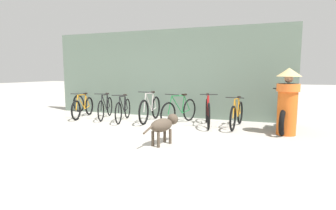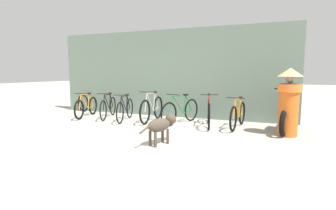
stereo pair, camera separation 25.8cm
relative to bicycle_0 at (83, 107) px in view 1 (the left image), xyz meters
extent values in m
plane|color=#ADA89E|center=(2.39, -1.96, -0.33)|extent=(60.00, 60.00, 0.00)
cube|color=slate|center=(2.39, 1.19, 1.09)|extent=(8.10, 0.20, 2.84)
torus|color=black|center=(0.12, -0.50, -0.02)|extent=(0.20, 0.62, 0.62)
torus|color=black|center=(-0.12, 0.49, -0.02)|extent=(0.20, 0.62, 0.62)
cylinder|color=orange|center=(0.03, -0.11, 0.18)|extent=(0.15, 0.50, 0.52)
cylinder|color=orange|center=(-0.04, 0.17, 0.17)|extent=(0.06, 0.13, 0.47)
cylinder|color=orange|center=(0.02, -0.06, 0.41)|extent=(0.17, 0.58, 0.06)
cylinder|color=orange|center=(-0.08, 0.31, -0.04)|extent=(0.12, 0.38, 0.07)
cylinder|color=orange|center=(-0.09, 0.36, 0.19)|extent=(0.10, 0.30, 0.44)
cylinder|color=orange|center=(0.11, -0.42, 0.20)|extent=(0.07, 0.18, 0.46)
cube|color=black|center=(-0.06, 0.22, 0.43)|extent=(0.11, 0.19, 0.05)
cylinder|color=black|center=(0.09, -0.35, 0.47)|extent=(0.45, 0.13, 0.02)
torus|color=black|center=(0.95, -0.40, -0.01)|extent=(0.23, 0.61, 0.63)
torus|color=black|center=(0.62, 0.61, -0.01)|extent=(0.23, 0.61, 0.63)
cylinder|color=black|center=(0.82, -0.01, 0.19)|extent=(0.19, 0.50, 0.53)
cylinder|color=black|center=(0.73, 0.28, 0.18)|extent=(0.07, 0.14, 0.48)
cylinder|color=black|center=(0.81, 0.04, 0.43)|extent=(0.22, 0.59, 0.06)
cylinder|color=black|center=(0.68, 0.42, -0.04)|extent=(0.15, 0.39, 0.08)
cylinder|color=black|center=(0.67, 0.47, 0.20)|extent=(0.12, 0.31, 0.44)
cylinder|color=black|center=(0.93, -0.32, 0.21)|extent=(0.08, 0.18, 0.47)
cube|color=black|center=(0.71, 0.33, 0.44)|extent=(0.12, 0.19, 0.05)
cylinder|color=black|center=(0.90, -0.25, 0.48)|extent=(0.44, 0.17, 0.02)
torus|color=black|center=(1.66, -0.59, -0.02)|extent=(0.19, 0.62, 0.63)
torus|color=black|center=(1.43, 0.37, -0.02)|extent=(0.19, 0.62, 0.63)
cylinder|color=black|center=(1.57, -0.22, 0.19)|extent=(0.14, 0.48, 0.52)
cylinder|color=black|center=(1.50, 0.06, 0.17)|extent=(0.06, 0.13, 0.48)
cylinder|color=black|center=(1.56, -0.17, 0.42)|extent=(0.16, 0.56, 0.06)
cylinder|color=black|center=(1.47, 0.19, -0.04)|extent=(0.12, 0.37, 0.08)
cylinder|color=black|center=(1.46, 0.24, 0.20)|extent=(0.10, 0.29, 0.44)
cylinder|color=black|center=(1.64, -0.52, 0.21)|extent=(0.07, 0.18, 0.47)
cube|color=black|center=(1.49, 0.10, 0.44)|extent=(0.11, 0.19, 0.05)
cylinder|color=black|center=(1.63, -0.45, 0.48)|extent=(0.45, 0.13, 0.02)
torus|color=black|center=(2.37, -0.42, 0.02)|extent=(0.09, 0.71, 0.71)
torus|color=black|center=(2.31, 0.62, 0.02)|extent=(0.09, 0.71, 0.71)
cylinder|color=beige|center=(2.35, -0.01, 0.25)|extent=(0.06, 0.52, 0.59)
cylinder|color=beige|center=(2.33, 0.29, 0.24)|extent=(0.04, 0.13, 0.54)
cylinder|color=beige|center=(2.35, 0.04, 0.52)|extent=(0.06, 0.60, 0.06)
cylinder|color=beige|center=(2.32, 0.43, 0.00)|extent=(0.05, 0.40, 0.08)
cylinder|color=beige|center=(2.32, 0.48, 0.26)|extent=(0.05, 0.31, 0.49)
cylinder|color=beige|center=(2.37, -0.34, 0.28)|extent=(0.04, 0.18, 0.52)
cube|color=black|center=(2.33, 0.34, 0.53)|extent=(0.08, 0.18, 0.05)
cylinder|color=black|center=(2.36, -0.26, 0.58)|extent=(0.46, 0.05, 0.02)
torus|color=black|center=(3.10, -0.43, 0.00)|extent=(0.24, 0.66, 0.67)
torus|color=black|center=(3.42, 0.60, 0.00)|extent=(0.24, 0.66, 0.67)
cylinder|color=#1E7238|center=(3.23, -0.04, 0.22)|extent=(0.18, 0.52, 0.56)
cylinder|color=#1E7238|center=(3.32, 0.26, 0.21)|extent=(0.07, 0.14, 0.51)
cylinder|color=#1E7238|center=(3.24, 0.02, 0.47)|extent=(0.21, 0.60, 0.06)
cylinder|color=#1E7238|center=(3.36, 0.40, -0.02)|extent=(0.15, 0.40, 0.08)
cylinder|color=#1E7238|center=(3.38, 0.45, 0.23)|extent=(0.12, 0.31, 0.47)
cylinder|color=#1E7238|center=(3.13, -0.36, 0.25)|extent=(0.08, 0.19, 0.50)
cube|color=black|center=(3.34, 0.31, 0.49)|extent=(0.12, 0.19, 0.05)
cylinder|color=black|center=(3.15, -0.28, 0.53)|extent=(0.45, 0.16, 0.02)
torus|color=black|center=(4.21, -0.43, 0.02)|extent=(0.21, 0.69, 0.70)
torus|color=black|center=(3.96, 0.56, 0.02)|extent=(0.21, 0.69, 0.70)
cylinder|color=red|center=(4.11, -0.05, 0.24)|extent=(0.15, 0.50, 0.58)
cylinder|color=red|center=(4.04, 0.24, 0.23)|extent=(0.06, 0.13, 0.53)
cylinder|color=red|center=(4.10, 0.00, 0.51)|extent=(0.17, 0.58, 0.06)
cylinder|color=red|center=(4.01, 0.37, -0.01)|extent=(0.12, 0.38, 0.08)
cylinder|color=red|center=(4.00, 0.42, 0.25)|extent=(0.10, 0.30, 0.49)
cylinder|color=red|center=(4.19, -0.36, 0.27)|extent=(0.07, 0.18, 0.51)
cube|color=black|center=(4.03, 0.29, 0.52)|extent=(0.11, 0.19, 0.05)
cylinder|color=black|center=(4.17, -0.29, 0.56)|extent=(0.45, 0.13, 0.02)
torus|color=black|center=(4.81, -0.41, -0.01)|extent=(0.11, 0.65, 0.64)
torus|color=black|center=(4.91, 0.61, -0.01)|extent=(0.11, 0.65, 0.64)
cylinder|color=orange|center=(4.85, -0.01, 0.20)|extent=(0.08, 0.51, 0.53)
cylinder|color=orange|center=(4.88, 0.28, 0.18)|extent=(0.04, 0.13, 0.49)
cylinder|color=orange|center=(4.86, 0.04, 0.44)|extent=(0.09, 0.59, 0.06)
cylinder|color=orange|center=(4.89, 0.42, -0.03)|extent=(0.07, 0.39, 0.08)
cylinder|color=orange|center=(4.90, 0.47, 0.21)|extent=(0.06, 0.31, 0.45)
cylinder|color=orange|center=(4.82, -0.33, 0.22)|extent=(0.05, 0.18, 0.48)
cube|color=black|center=(4.88, 0.33, 0.46)|extent=(0.09, 0.19, 0.05)
cylinder|color=black|center=(4.83, -0.26, 0.50)|extent=(0.46, 0.07, 0.02)
torus|color=black|center=(5.95, -0.50, -0.02)|extent=(0.23, 0.63, 0.62)
torus|color=black|center=(6.18, 0.69, -0.02)|extent=(0.23, 0.63, 0.62)
cube|color=black|center=(6.07, 0.09, 0.15)|extent=(0.43, 0.85, 0.39)
cube|color=black|center=(6.10, 0.24, 0.40)|extent=(0.33, 0.55, 0.10)
cylinder|color=silver|center=(6.00, -0.28, 0.45)|extent=(0.08, 0.15, 0.60)
cylinder|color=silver|center=(5.97, -0.42, 0.07)|extent=(0.08, 0.21, 0.20)
cylinder|color=black|center=(6.00, -0.24, 0.75)|extent=(0.57, 0.14, 0.03)
sphere|color=silver|center=(6.00, -0.27, 0.63)|extent=(0.16, 0.16, 0.14)
ellipsoid|color=#4C3F33|center=(3.59, -2.18, 0.07)|extent=(0.46, 0.65, 0.27)
cylinder|color=#4C3F33|center=(3.58, -1.98, -0.18)|extent=(0.08, 0.08, 0.30)
cylinder|color=#4C3F33|center=(3.72, -2.03, -0.18)|extent=(0.08, 0.08, 0.30)
cylinder|color=#4C3F33|center=(3.45, -2.32, -0.18)|extent=(0.08, 0.08, 0.30)
cylinder|color=#4C3F33|center=(3.59, -2.37, -0.18)|extent=(0.08, 0.08, 0.30)
sphere|color=#4C3F33|center=(3.71, -1.84, 0.15)|extent=(0.30, 0.30, 0.23)
ellipsoid|color=#4C3F33|center=(3.74, -1.75, 0.13)|extent=(0.13, 0.15, 0.09)
cylinder|color=#4C3F33|center=(3.45, -2.55, 0.05)|extent=(0.13, 0.25, 0.15)
cylinder|color=orange|center=(6.04, -0.37, 0.27)|extent=(0.52, 0.52, 1.20)
cylinder|color=orange|center=(6.04, -0.37, 0.78)|extent=(0.61, 0.61, 0.18)
sphere|color=tan|center=(6.04, -0.37, 0.99)|extent=(0.23, 0.23, 0.19)
cone|color=tan|center=(6.04, -0.37, 1.14)|extent=(0.67, 0.67, 0.20)
torus|color=black|center=(-0.92, 0.94, -0.01)|extent=(0.63, 0.22, 0.64)
camera|label=1|loc=(5.46, -7.02, 1.14)|focal=28.00mm
camera|label=2|loc=(5.70, -6.93, 1.14)|focal=28.00mm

